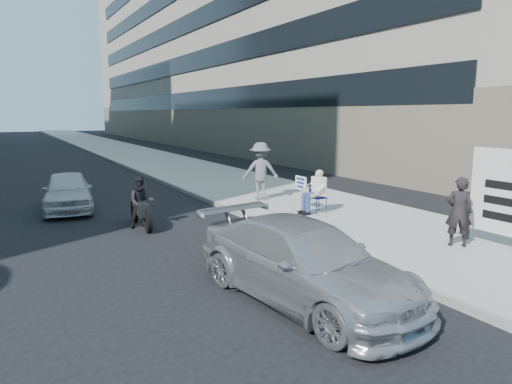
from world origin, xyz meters
TOP-DOWN VIEW (x-y plane):
  - ground at (0.00, 0.00)m, footprint 160.00×160.00m
  - near_sidewalk at (4.00, 20.00)m, footprint 5.00×120.00m
  - near_building at (17.00, 32.00)m, footprint 14.00×70.00m
  - seated_protester at (3.32, 2.56)m, footprint 0.83×1.11m
  - jogger at (3.01, 5.27)m, footprint 1.46×1.18m
  - pedestrian_woman at (4.07, -1.81)m, footprint 0.68×0.67m
  - parked_sedan at (-0.50, -2.32)m, footprint 2.39×4.72m
  - white_sedan_near at (-2.98, 7.37)m, footprint 1.93×3.81m
  - motorcycle at (-1.53, 3.93)m, footprint 0.75×2.05m

SIDE VIEW (x-z plane):
  - ground at x=0.00m, z-range 0.00..0.00m
  - near_sidewalk at x=4.00m, z-range 0.00..0.15m
  - white_sedan_near at x=-2.98m, z-range 0.00..1.24m
  - motorcycle at x=-1.53m, z-range -0.08..1.35m
  - parked_sedan at x=-0.50m, z-range 0.00..1.31m
  - seated_protester at x=3.32m, z-range 0.22..1.53m
  - pedestrian_woman at x=4.07m, z-range 0.15..1.72m
  - jogger at x=3.01m, z-range 0.15..2.13m
  - near_building at x=17.00m, z-range 0.00..20.00m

